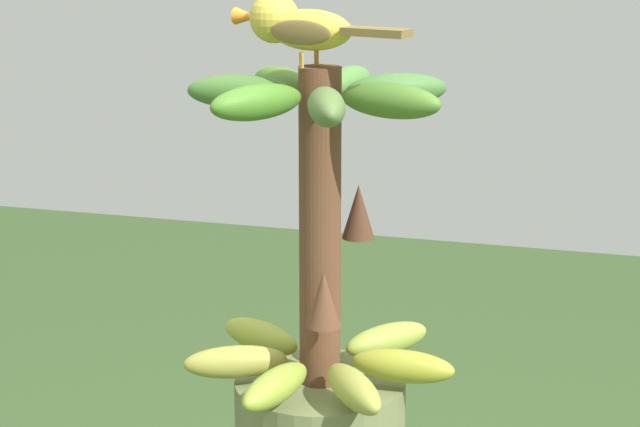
# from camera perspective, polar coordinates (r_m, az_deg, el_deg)

# --- Properties ---
(banana_bunch) EXTENTS (0.29, 0.30, 0.35)m
(banana_bunch) POSITION_cam_1_polar(r_m,az_deg,el_deg) (1.20, 0.06, -0.87)
(banana_bunch) COLOR brown
(banana_bunch) RESTS_ON banana_tree
(perched_bird) EXTENTS (0.20, 0.08, 0.07)m
(perched_bird) POSITION_cam_1_polar(r_m,az_deg,el_deg) (1.17, -1.16, 9.50)
(perched_bird) COLOR #C68933
(perched_bird) RESTS_ON banana_bunch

